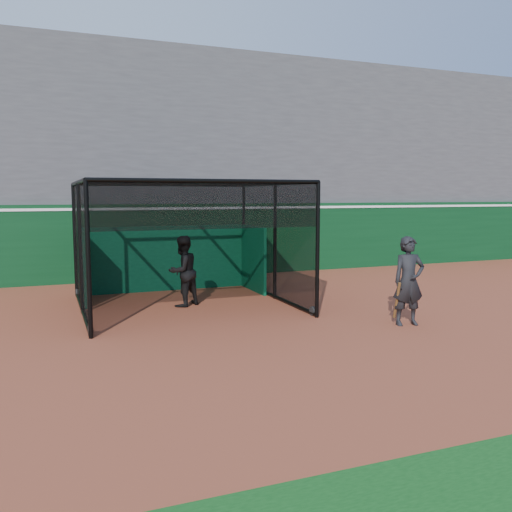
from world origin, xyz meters
name	(u,v)px	position (x,y,z in m)	size (l,w,h in m)	color
ground	(287,337)	(0.00, 0.00, 0.00)	(120.00, 120.00, 0.00)	#99472C
outfield_wall	(184,239)	(0.00, 8.50, 1.29)	(50.00, 0.50, 2.50)	#0A3718
grandstand	(160,153)	(0.00, 12.27, 4.48)	(50.00, 7.85, 8.95)	#4C4C4F
batting_cage	(184,245)	(-1.15, 3.75, 1.54)	(5.08, 4.98, 3.10)	black
batter	(183,271)	(-1.21, 3.67, 0.89)	(0.87, 0.68, 1.79)	black
on_deck_player	(409,281)	(2.85, -0.05, 0.96)	(0.77, 0.57, 1.92)	black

